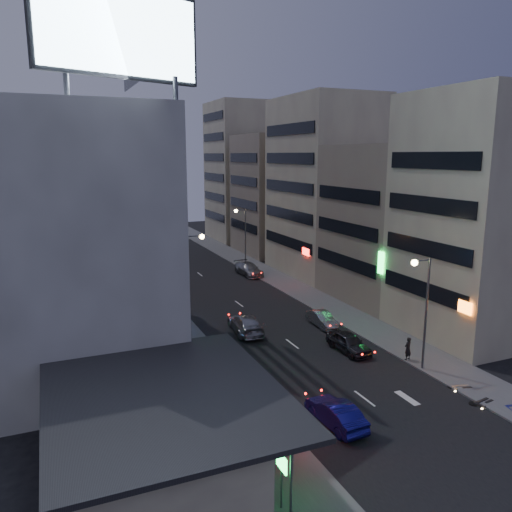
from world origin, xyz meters
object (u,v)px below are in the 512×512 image
parked_car_right_near (349,342)px  person (408,349)px  parked_car_left (164,281)px  parked_car_right_mid (322,319)px  road_car_silver (246,324)px  scooter_black_b (487,389)px  parked_car_right_far (249,269)px  scooter_silver_b (469,377)px  road_car_blue (336,413)px

parked_car_right_near → person: 4.44m
parked_car_right_near → parked_car_left: bearing=107.5°
parked_car_right_mid → road_car_silver: 6.99m
parked_car_left → scooter_black_b: 36.84m
road_car_silver → parked_car_right_near: bearing=135.3°
road_car_silver → person: (8.78, -10.32, 0.20)m
road_car_silver → person: person is taller
parked_car_left → parked_car_right_far: (11.20, 1.55, 0.09)m
scooter_black_b → scooter_silver_b: 1.81m
road_car_blue → parked_car_right_far: bearing=-106.9°
parked_car_right_mid → parked_car_right_near: bearing=-98.7°
parked_car_right_mid → road_car_silver: size_ratio=0.73×
parked_car_left → person: person is taller
parked_car_right_near → road_car_blue: size_ratio=1.00×
parked_car_right_near → parked_car_right_mid: parked_car_right_near is taller
parked_car_right_near → person: bearing=-49.9°
parked_car_right_near → scooter_black_b: (3.65, -9.92, -0.05)m
parked_car_right_near → parked_car_right_mid: 6.01m
parked_car_right_near → parked_car_left: size_ratio=0.87×
parked_car_left → person: (11.90, -27.99, 0.29)m
parked_car_left → road_car_silver: bearing=97.6°
parked_car_right_near → road_car_silver: bearing=127.1°
road_car_silver → scooter_silver_b: road_car_silver is taller
parked_car_left → road_car_silver: (3.12, -17.67, 0.09)m
road_car_blue → scooter_black_b: (10.32, -1.07, -0.03)m
parked_car_right_far → scooter_silver_b: parked_car_right_far is taller
parked_car_left → scooter_silver_b: bearing=109.1°
road_car_silver → scooter_black_b: bearing=125.0°
parked_car_left → scooter_black_b: size_ratio=2.66×
parked_car_right_near → road_car_blue: 11.08m
person → parked_car_right_mid: bearing=-92.2°
scooter_silver_b → parked_car_right_near: bearing=41.5°
parked_car_right_far → scooter_black_b: (1.36, -36.19, -0.09)m
parked_car_left → scooter_black_b: (12.56, -34.63, -0.00)m
parked_car_right_near → road_car_blue: bearing=-129.3°
parked_car_right_far → road_car_blue: size_ratio=1.23×
road_car_silver → scooter_black_b: size_ratio=2.88×
parked_car_left → person: size_ratio=2.88×
parked_car_right_far → scooter_silver_b: size_ratio=3.07×
parked_car_right_mid → scooter_black_b: 16.04m
road_car_silver → scooter_black_b: 19.42m
parked_car_right_far → road_car_blue: bearing=-106.9°
parked_car_right_near → parked_car_right_far: bearing=82.7°
parked_car_right_mid → road_car_blue: (-7.78, -14.77, 0.07)m
parked_car_right_mid → scooter_black_b: size_ratio=2.10×
parked_car_right_near → scooter_silver_b: size_ratio=2.48×
road_car_silver → parked_car_left: bearing=-74.1°
scooter_black_b → parked_car_right_near: bearing=11.0°
parked_car_right_mid → scooter_black_b: bearing=-79.0°
road_car_silver → scooter_silver_b: (9.79, -15.19, -0.13)m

